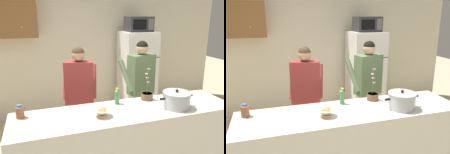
# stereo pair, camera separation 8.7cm
# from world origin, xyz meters

# --- Properties ---
(back_wall_unit) EXTENTS (6.00, 0.48, 2.60)m
(back_wall_unit) POSITION_xyz_m (-0.22, 2.27, 1.38)
(back_wall_unit) COLOR beige
(back_wall_unit) RESTS_ON ground
(kitchen_island) EXTENTS (2.58, 0.68, 0.92)m
(kitchen_island) POSITION_xyz_m (0.00, 0.00, 0.46)
(kitchen_island) COLOR silver
(kitchen_island) RESTS_ON ground
(refrigerator) EXTENTS (0.64, 0.68, 1.66)m
(refrigerator) POSITION_xyz_m (0.97, 1.85, 0.83)
(refrigerator) COLOR white
(refrigerator) RESTS_ON ground
(microwave) EXTENTS (0.48, 0.37, 0.28)m
(microwave) POSITION_xyz_m (0.97, 1.83, 1.80)
(microwave) COLOR #2D2D30
(microwave) RESTS_ON refrigerator
(person_near_pot) EXTENTS (0.55, 0.50, 1.56)m
(person_near_pot) POSITION_xyz_m (-0.40, 0.81, 0.96)
(person_near_pot) COLOR #33384C
(person_near_pot) RESTS_ON ground
(person_by_sink) EXTENTS (0.56, 0.50, 1.60)m
(person_by_sink) POSITION_xyz_m (0.57, 0.85, 0.99)
(person_by_sink) COLOR #726656
(person_by_sink) RESTS_ON ground
(cooking_pot) EXTENTS (0.43, 0.32, 0.23)m
(cooking_pot) POSITION_xyz_m (0.57, -0.11, 1.02)
(cooking_pot) COLOR #ADAFB5
(cooking_pot) RESTS_ON kitchen_island
(coffee_mug) EXTENTS (0.13, 0.09, 0.10)m
(coffee_mug) POSITION_xyz_m (0.72, 0.22, 0.97)
(coffee_mug) COLOR red
(coffee_mug) RESTS_ON kitchen_island
(bread_bowl) EXTENTS (0.19, 0.19, 0.10)m
(bread_bowl) POSITION_xyz_m (-0.32, -0.07, 0.97)
(bread_bowl) COLOR beige
(bread_bowl) RESTS_ON kitchen_island
(bottle_near_edge) EXTENTS (0.06, 0.06, 0.20)m
(bottle_near_edge) POSITION_xyz_m (-0.05, 0.22, 1.02)
(bottle_near_edge) COLOR #4C8C4C
(bottle_near_edge) RESTS_ON kitchen_island
(bottle_mid_counter) EXTENTS (0.09, 0.09, 0.15)m
(bottle_mid_counter) POSITION_xyz_m (-1.15, 0.18, 0.99)
(bottle_mid_counter) COLOR brown
(bottle_mid_counter) RESTS_ON kitchen_island
(potted_orchid) EXTENTS (0.15, 0.15, 0.42)m
(potted_orchid) POSITION_xyz_m (0.37, 0.23, 0.98)
(potted_orchid) COLOR brown
(potted_orchid) RESTS_ON kitchen_island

